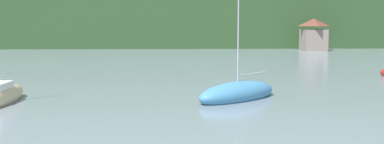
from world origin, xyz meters
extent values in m
ellipsoid|color=#38562D|center=(16.71, 134.56, 7.65)|extent=(246.40, 28.61, 55.00)
cube|color=gray|center=(24.49, 98.30, 1.90)|extent=(3.95, 4.79, 3.79)
pyramid|color=brown|center=(24.49, 98.30, 5.08)|extent=(4.14, 5.03, 1.38)
ellipsoid|color=teal|center=(3.53, 45.63, 0.38)|extent=(6.94, 6.56, 1.70)
cylinder|color=#B7B7BC|center=(3.53, 45.63, 4.17)|extent=(0.09, 0.09, 6.64)
cylinder|color=#ADADB2|center=(4.64, 46.62, 1.65)|extent=(2.27, 2.04, 0.08)
cylinder|color=#ADADB2|center=(-12.21, 45.76, 1.81)|extent=(0.23, 2.60, 0.08)
camera|label=1|loc=(-0.92, 13.68, 5.35)|focal=44.47mm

